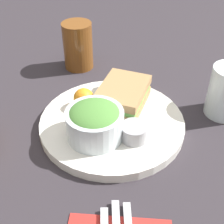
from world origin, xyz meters
TOP-DOWN VIEW (x-y plane):
  - ground_plane at (0.00, 0.00)m, footprint 4.00×4.00m
  - plate at (0.00, 0.00)m, footprint 0.30×0.30m
  - sandwich at (0.05, -0.02)m, footprint 0.15×0.12m
  - salad_bowl at (-0.05, 0.03)m, footprint 0.11×0.11m
  - dressing_cup at (-0.05, -0.05)m, footprint 0.05×0.05m
  - orange_wedge at (0.04, 0.06)m, footprint 0.04×0.04m
  - drink_glass at (0.25, 0.11)m, footprint 0.08×0.08m

SIDE VIEW (x-z plane):
  - ground_plane at x=0.00m, z-range 0.00..0.00m
  - plate at x=0.00m, z-range 0.00..0.02m
  - dressing_cup at x=-0.05m, z-range 0.02..0.05m
  - orange_wedge at x=0.04m, z-range 0.02..0.06m
  - sandwich at x=0.05m, z-range 0.02..0.07m
  - salad_bowl at x=-0.05m, z-range 0.02..0.09m
  - drink_glass at x=0.25m, z-range 0.00..0.12m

